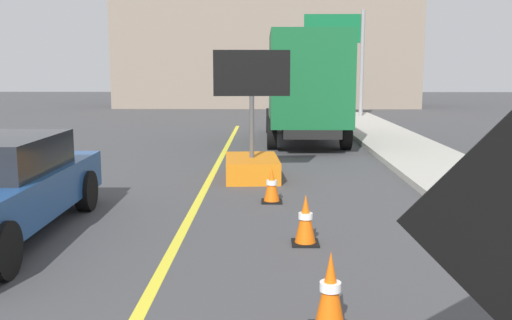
% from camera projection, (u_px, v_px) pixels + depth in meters
% --- Properties ---
extents(lane_center_stripe, '(0.14, 36.00, 0.01)m').
position_uv_depth(lane_center_stripe, '(148.00, 297.00, 5.87)').
color(lane_center_stripe, yellow).
rests_on(lane_center_stripe, ground).
extents(arrow_board_trailer, '(1.60, 1.87, 2.70)m').
position_uv_depth(arrow_board_trailer, '(252.00, 156.00, 12.24)').
color(arrow_board_trailer, orange).
rests_on(arrow_board_trailer, ground).
extents(box_truck, '(2.47, 6.91, 3.39)m').
position_uv_depth(box_truck, '(305.00, 84.00, 18.30)').
color(box_truck, black).
rests_on(box_truck, ground).
extents(highway_guide_sign, '(2.79, 0.18, 5.00)m').
position_uv_depth(highway_guide_sign, '(345.00, 45.00, 26.51)').
color(highway_guide_sign, gray).
rests_on(highway_guide_sign, ground).
extents(far_building_block, '(18.16, 6.03, 7.94)m').
position_uv_depth(far_building_block, '(266.00, 42.00, 36.01)').
color(far_building_block, gray).
rests_on(far_building_block, ground).
extents(traffic_cone_near_sign, '(0.36, 0.36, 0.74)m').
position_uv_depth(traffic_cone_near_sign, '(330.00, 293.00, 5.06)').
color(traffic_cone_near_sign, black).
rests_on(traffic_cone_near_sign, ground).
extents(traffic_cone_mid_lane, '(0.36, 0.36, 0.68)m').
position_uv_depth(traffic_cone_mid_lane, '(305.00, 220.00, 7.62)').
color(traffic_cone_mid_lane, black).
rests_on(traffic_cone_mid_lane, ground).
extents(traffic_cone_far_lane, '(0.36, 0.36, 0.62)m').
position_uv_depth(traffic_cone_far_lane, '(272.00, 185.00, 10.04)').
color(traffic_cone_far_lane, black).
rests_on(traffic_cone_far_lane, ground).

